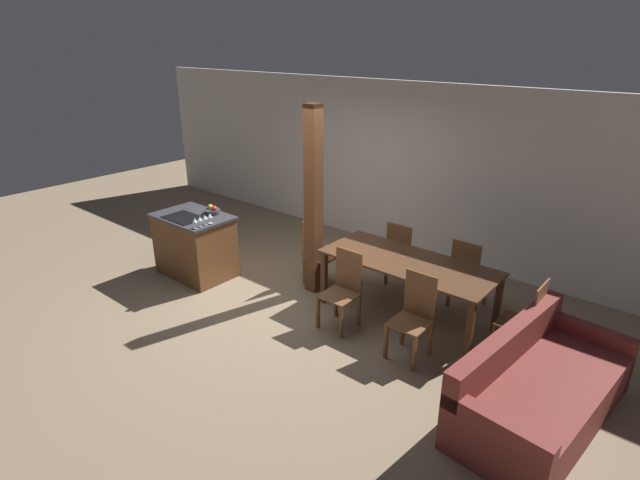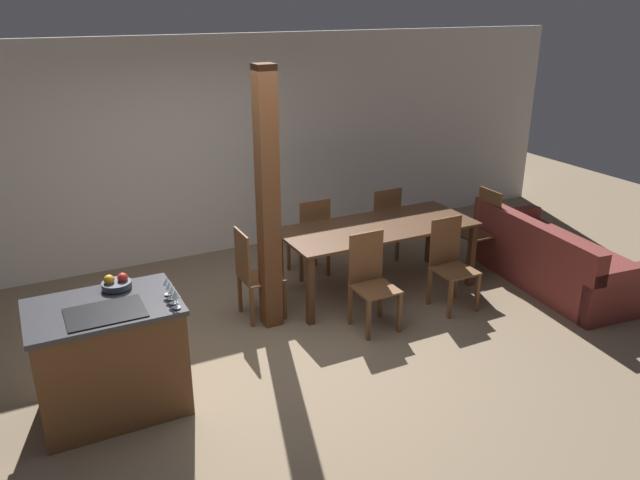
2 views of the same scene
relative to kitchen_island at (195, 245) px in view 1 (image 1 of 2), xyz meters
The scene contains 17 objects.
ground_plane 1.54m from the kitchen_island, ahead, with size 16.00×16.00×0.00m, color #847056.
wall_back 3.35m from the kitchen_island, 63.35° to the left, with size 11.20×0.08×2.70m.
kitchen_island is the anchor object (origin of this frame).
fruit_bowl 0.59m from the kitchen_island, 57.89° to the left, with size 0.23×0.23×0.12m.
wine_glass_near 0.82m from the kitchen_island, 32.57° to the right, with size 0.07×0.07×0.14m.
wine_glass_middle 0.79m from the kitchen_island, 25.02° to the right, with size 0.07×0.07×0.14m.
wine_glass_far 0.77m from the kitchen_island, 16.43° to the right, with size 0.07×0.07×0.14m.
wine_glass_end 0.76m from the kitchen_island, ahead, with size 0.07×0.07×0.14m.
dining_table 3.18m from the kitchen_island, 17.22° to the left, with size 2.16×0.91×0.76m.
dining_chair_near_left 2.55m from the kitchen_island, ahead, with size 0.40×0.40×0.96m.
dining_chair_near_right 3.52m from the kitchen_island, ahead, with size 0.40×0.40×0.96m.
dining_chair_far_left 3.01m from the kitchen_island, 32.40° to the left, with size 0.40×0.40×0.96m.
dining_chair_far_right 3.87m from the kitchen_island, 24.65° to the left, with size 0.40×0.40×0.96m.
dining_chair_head_end 1.83m from the kitchen_island, 30.91° to the left, with size 0.40×0.40×0.96m.
dining_chair_foot_end 4.58m from the kitchen_island, 11.80° to the left, with size 0.40×0.40×0.96m.
couch 4.92m from the kitchen_island, ahead, with size 1.13×2.12×0.80m.
timber_post 2.00m from the kitchen_island, 23.99° to the left, with size 0.18×0.18×2.56m.
Camera 1 is at (4.31, -4.23, 3.30)m, focal length 28.00 mm.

